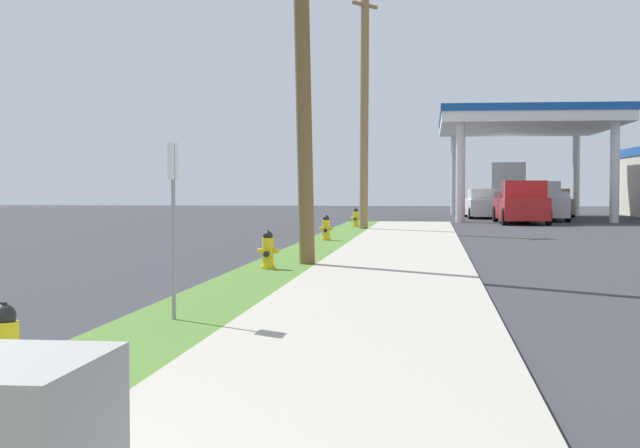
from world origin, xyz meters
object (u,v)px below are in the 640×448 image
Objects in this scene: truck_red_at_forecourt at (521,204)px; truck_navy_at_far_bay at (508,190)px; fire_hydrant_second at (268,252)px; fire_hydrant_fourth at (356,218)px; utility_pole_midground at (302,18)px; fire_hydrant_nearest at (4,359)px; utility_pole_background at (364,107)px; car_tan_by_far_pump at (552,204)px; truck_silver_on_apron at (542,202)px; street_sign_post at (173,193)px; fire_hydrant_third at (326,229)px; car_white_by_near_pump at (484,205)px.

truck_navy_at_far_bay reaches higher than truck_red_at_forecourt.
fire_hydrant_fourth is (0.16, 19.63, 0.00)m from fire_hydrant_second.
utility_pole_midground is 26.45m from truck_red_at_forecourt.
fire_hydrant_fourth is at bearing -109.21° from truck_navy_at_far_bay.
truck_red_at_forecourt is at bearing 74.77° from fire_hydrant_second.
fire_hydrant_nearest is 29.79m from utility_pole_background.
truck_silver_on_apron is (-1.35, -6.95, 0.19)m from car_tan_by_far_pump.
utility_pole_background is 1.97× the size of car_tan_by_far_pump.
truck_navy_at_far_bay is at bearing 94.38° from truck_silver_on_apron.
fire_hydrant_second is 31.78m from truck_silver_on_apron.
street_sign_post is at bearing -90.20° from fire_hydrant_fourth.
fire_hydrant_nearest is at bearing -90.94° from street_sign_post.
truck_red_at_forecourt is at bearing 78.00° from street_sign_post.
utility_pole_background is at bearing 85.87° from fire_hydrant_third.
car_white_by_near_pump is 0.71× the size of truck_navy_at_far_bay.
utility_pole_midground reaches higher than fire_hydrant_fourth.
car_tan_by_far_pump is at bearing -60.82° from truck_navy_at_far_bay.
truck_silver_on_apron is at bearing 77.26° from street_sign_post.
fire_hydrant_second is 19.63m from fire_hydrant_fourth.
car_white_by_near_pump is 0.84× the size of truck_silver_on_apron.
truck_silver_on_apron is (8.60, 42.19, 0.47)m from fire_hydrant_nearest.
fire_hydrant_nearest is 31.23m from fire_hydrant_fourth.
truck_silver_on_apron is (7.98, 12.70, -3.78)m from utility_pole_background.
car_white_by_near_pump and car_tan_by_far_pump have the same top height.
fire_hydrant_nearest is at bearing -100.73° from truck_red_at_forecourt.
car_white_by_near_pump is (5.34, 16.15, -3.97)m from utility_pole_background.
fire_hydrant_second and fire_hydrant_fourth have the same top height.
fire_hydrant_third is 9.71m from fire_hydrant_fourth.
truck_red_at_forecourt is (6.60, 8.62, -3.78)m from utility_pole_background.
truck_navy_at_far_bay is at bearing 79.39° from fire_hydrant_second.
truck_silver_on_apron reaches higher than car_white_by_near_pump.
utility_pole_midground reaches higher than truck_silver_on_apron.
utility_pole_midground is 37.73m from car_tan_by_far_pump.
street_sign_post is 45.74m from car_tan_by_far_pump.
truck_silver_on_apron reaches higher than fire_hydrant_fourth.
fire_hydrant_nearest is 13.72m from utility_pole_midground.
street_sign_post reaches higher than fire_hydrant_third.
fire_hydrant_nearest is at bearing -90.01° from fire_hydrant_second.
fire_hydrant_nearest is 1.00× the size of fire_hydrant_second.
fire_hydrant_fourth is 4.62m from utility_pole_background.
fire_hydrant_fourth is at bearing 89.80° from street_sign_post.
car_tan_by_far_pump is 0.70× the size of truck_navy_at_far_bay.
street_sign_post is (-0.42, -8.39, -3.51)m from utility_pole_midground.
utility_pole_background is (0.46, -1.75, 4.25)m from fire_hydrant_fourth.
fire_hydrant_second is at bearing -105.70° from truck_silver_on_apron.
fire_hydrant_third is 0.08× the size of utility_pole_background.
truck_silver_on_apron is at bearing -101.02° from car_tan_by_far_pump.
truck_silver_on_apron is (2.64, -3.45, 0.19)m from car_white_by_near_pump.
truck_red_at_forecourt is 14.96m from truck_navy_at_far_bay.
utility_pole_background reaches higher than fire_hydrant_nearest.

